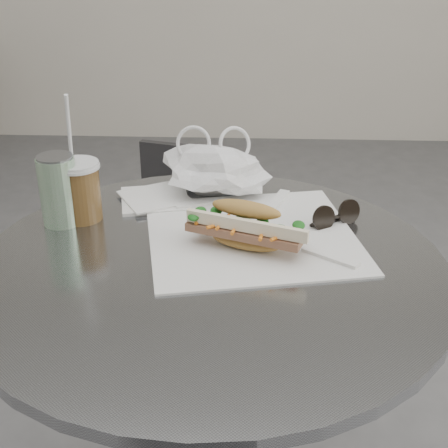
{
  "coord_description": "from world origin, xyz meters",
  "views": [
    {
      "loc": [
        0.06,
        -0.66,
        1.24
      ],
      "look_at": [
        0.02,
        0.24,
        0.79
      ],
      "focal_mm": 50.0,
      "sensor_mm": 36.0,
      "label": 1
    }
  ],
  "objects_px": {
    "sunglasses": "(336,217)",
    "cafe_table": "(211,395)",
    "iced_coffee": "(79,190)",
    "chair_far": "(173,277)",
    "banh_mi": "(246,226)",
    "drink_can": "(59,190)"
  },
  "relations": [
    {
      "from": "iced_coffee",
      "to": "cafe_table",
      "type": "bearing_deg",
      "value": -31.69
    },
    {
      "from": "banh_mi",
      "to": "sunglasses",
      "type": "height_order",
      "value": "banh_mi"
    },
    {
      "from": "cafe_table",
      "to": "sunglasses",
      "type": "distance_m",
      "value": 0.39
    },
    {
      "from": "cafe_table",
      "to": "banh_mi",
      "type": "bearing_deg",
      "value": 39.51
    },
    {
      "from": "sunglasses",
      "to": "chair_far",
      "type": "bearing_deg",
      "value": 93.41
    },
    {
      "from": "iced_coffee",
      "to": "drink_can",
      "type": "relative_size",
      "value": 1.84
    },
    {
      "from": "cafe_table",
      "to": "drink_can",
      "type": "xyz_separation_m",
      "value": [
        -0.27,
        0.13,
        0.34
      ]
    },
    {
      "from": "chair_far",
      "to": "banh_mi",
      "type": "relative_size",
      "value": 2.58
    },
    {
      "from": "chair_far",
      "to": "iced_coffee",
      "type": "xyz_separation_m",
      "value": [
        -0.09,
        -0.53,
        0.5
      ]
    },
    {
      "from": "chair_far",
      "to": "banh_mi",
      "type": "distance_m",
      "value": 0.83
    },
    {
      "from": "sunglasses",
      "to": "drink_can",
      "type": "xyz_separation_m",
      "value": [
        -0.49,
        -0.01,
        0.05
      ]
    },
    {
      "from": "iced_coffee",
      "to": "banh_mi",
      "type": "bearing_deg",
      "value": -19.0
    },
    {
      "from": "cafe_table",
      "to": "iced_coffee",
      "type": "bearing_deg",
      "value": 148.31
    },
    {
      "from": "chair_far",
      "to": "banh_mi",
      "type": "height_order",
      "value": "banh_mi"
    },
    {
      "from": "iced_coffee",
      "to": "sunglasses",
      "type": "height_order",
      "value": "iced_coffee"
    },
    {
      "from": "cafe_table",
      "to": "iced_coffee",
      "type": "relative_size",
      "value": 3.26
    },
    {
      "from": "drink_can",
      "to": "chair_far",
      "type": "bearing_deg",
      "value": 77.83
    },
    {
      "from": "sunglasses",
      "to": "cafe_table",
      "type": "bearing_deg",
      "value": -177.88
    },
    {
      "from": "banh_mi",
      "to": "iced_coffee",
      "type": "distance_m",
      "value": 0.32
    },
    {
      "from": "chair_far",
      "to": "banh_mi",
      "type": "bearing_deg",
      "value": 123.66
    },
    {
      "from": "drink_can",
      "to": "iced_coffee",
      "type": "bearing_deg",
      "value": 30.43
    },
    {
      "from": "banh_mi",
      "to": "chair_far",
      "type": "bearing_deg",
      "value": 129.11
    }
  ]
}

